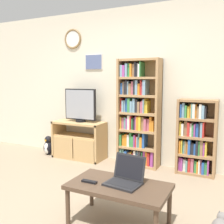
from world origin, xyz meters
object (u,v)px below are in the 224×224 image
object	(u,v)px
penguin_figurine	(48,146)
bookshelf_short	(195,138)
bookshelf_tall	(138,115)
laptop	(126,177)
television	(80,105)
remote_near_laptop	(89,182)
coffee_table	(119,189)
tv_stand	(79,140)

from	to	relation	value
penguin_figurine	bookshelf_short	bearing A→B (deg)	4.17
bookshelf_tall	laptop	xyz separation A→B (m)	(0.53, -1.71, -0.35)
bookshelf_short	penguin_figurine	xyz separation A→B (m)	(-2.63, -0.19, -0.38)
television	penguin_figurine	bearing A→B (deg)	-171.73
television	laptop	bearing A→B (deg)	-45.81
bookshelf_tall	remote_near_laptop	bearing A→B (deg)	-83.71
coffee_table	bookshelf_short	bearing A→B (deg)	76.32
television	remote_near_laptop	bearing A→B (deg)	-54.68
coffee_table	tv_stand	bearing A→B (deg)	133.31
laptop	remote_near_laptop	distance (m)	0.36
tv_stand	remote_near_laptop	bearing A→B (deg)	-53.65
laptop	remote_near_laptop	xyz separation A→B (m)	(-0.33, -0.14, -0.06)
bookshelf_tall	laptop	bearing A→B (deg)	-72.78
tv_stand	bookshelf_short	bearing A→B (deg)	3.35
tv_stand	bookshelf_short	world-z (taller)	bookshelf_short
tv_stand	laptop	size ratio (longest dim) A/B	2.57
laptop	remote_near_laptop	bearing A→B (deg)	-149.28
bookshelf_tall	bookshelf_short	bearing A→B (deg)	0.44
remote_near_laptop	penguin_figurine	size ratio (longest dim) A/B	0.45
tv_stand	television	xyz separation A→B (m)	(0.03, 0.02, 0.62)
bookshelf_tall	remote_near_laptop	world-z (taller)	bookshelf_tall
penguin_figurine	remote_near_laptop	bearing A→B (deg)	-40.99
laptop	tv_stand	bearing A→B (deg)	141.99
television	penguin_figurine	distance (m)	1.04
bookshelf_tall	coffee_table	size ratio (longest dim) A/B	1.79
bookshelf_short	laptop	xyz separation A→B (m)	(-0.39, -1.72, -0.07)
tv_stand	bookshelf_short	distance (m)	2.01
coffee_table	remote_near_laptop	world-z (taller)	remote_near_laptop
bookshelf_short	penguin_figurine	world-z (taller)	bookshelf_short
tv_stand	television	distance (m)	0.62
penguin_figurine	bookshelf_tall	bearing A→B (deg)	6.15
television	laptop	world-z (taller)	television
coffee_table	television	bearing A→B (deg)	132.34
remote_near_laptop	television	bearing A→B (deg)	-146.31
tv_stand	laptop	world-z (taller)	laptop
coffee_table	penguin_figurine	xyz separation A→B (m)	(-2.20, 1.58, -0.20)
bookshelf_short	tv_stand	bearing A→B (deg)	-176.65
laptop	remote_near_laptop	world-z (taller)	laptop
tv_stand	bookshelf_tall	world-z (taller)	bookshelf_tall
bookshelf_tall	laptop	world-z (taller)	bookshelf_tall
bookshelf_short	coffee_table	world-z (taller)	bookshelf_short
television	bookshelf_tall	bearing A→B (deg)	4.79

